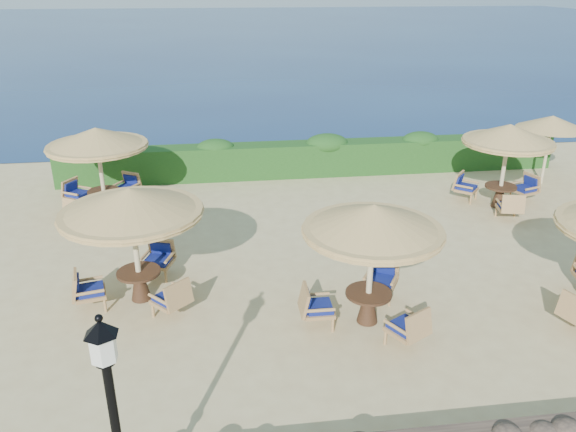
{
  "coord_description": "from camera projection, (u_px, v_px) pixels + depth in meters",
  "views": [
    {
      "loc": [
        -3.47,
        -12.07,
        6.68
      ],
      "look_at": [
        -1.81,
        0.43,
        1.3
      ],
      "focal_mm": 35.0,
      "sensor_mm": 36.0,
      "label": 1
    }
  ],
  "objects": [
    {
      "name": "sea",
      "position": [
        235.0,
        29.0,
        77.88
      ],
      "size": [
        160.0,
        160.0,
        0.0
      ],
      "primitive_type": "plane",
      "color": "#0C1F4D",
      "rests_on": "ground"
    },
    {
      "name": "cafe_set_1",
      "position": [
        372.0,
        239.0,
        11.06
      ],
      "size": [
        2.83,
        2.83,
        2.65
      ],
      "color": "beige",
      "rests_on": "ground"
    },
    {
      "name": "cafe_set_3",
      "position": [
        99.0,
        154.0,
        16.59
      ],
      "size": [
        2.96,
        2.96,
        2.65
      ],
      "color": "beige",
      "rests_on": "ground"
    },
    {
      "name": "cafe_set_4",
      "position": [
        507.0,
        149.0,
        16.97
      ],
      "size": [
        2.8,
        2.8,
        2.65
      ],
      "color": "beige",
      "rests_on": "ground"
    },
    {
      "name": "cafe_set_0",
      "position": [
        132.0,
        219.0,
        11.87
      ],
      "size": [
        3.06,
        3.06,
        2.65
      ],
      "color": "beige",
      "rests_on": "ground"
    },
    {
      "name": "ground",
      "position": [
        362.0,
        267.0,
        14.05
      ],
      "size": [
        120.0,
        120.0,
        0.0
      ],
      "primitive_type": "plane",
      "color": "#CCB981",
      "rests_on": "ground"
    },
    {
      "name": "hedge",
      "position": [
        313.0,
        159.0,
        20.38
      ],
      "size": [
        18.0,
        0.9,
        1.2
      ],
      "primitive_type": "cube",
      "color": "#174014",
      "rests_on": "ground"
    },
    {
      "name": "extra_parasol",
      "position": [
        552.0,
        123.0,
        18.88
      ],
      "size": [
        2.3,
        2.3,
        2.41
      ],
      "color": "beige",
      "rests_on": "ground"
    }
  ]
}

